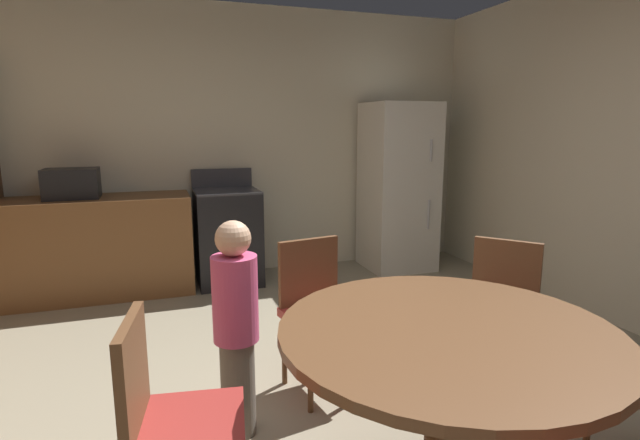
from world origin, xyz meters
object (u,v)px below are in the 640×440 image
at_px(chair_west, 169,415).
at_px(microwave, 72,184).
at_px(oven_range, 228,236).
at_px(refrigerator, 398,187).
at_px(person_child, 236,324).
at_px(dining_table, 445,363).
at_px(chair_northeast, 500,306).
at_px(chair_north, 318,305).

bearing_deg(chair_west, microwave, 111.49).
distance_m(oven_range, microwave, 1.44).
distance_m(refrigerator, person_child, 3.23).
relative_size(dining_table, chair_northeast, 1.51).
bearing_deg(chair_west, refrigerator, 59.06).
distance_m(dining_table, person_child, 1.01).
relative_size(refrigerator, microwave, 4.00).
xyz_separation_m(dining_table, chair_west, (-1.04, 0.16, -0.11)).
bearing_deg(chair_north, oven_range, 175.64).
bearing_deg(chair_northeast, microwave, -84.58).
bearing_deg(oven_range, refrigerator, -1.70).
xyz_separation_m(refrigerator, microwave, (-3.14, 0.05, 0.15)).
bearing_deg(dining_table, chair_north, 99.99).
bearing_deg(dining_table, refrigerator, 65.53).
xyz_separation_m(oven_range, refrigerator, (1.81, -0.05, 0.41)).
bearing_deg(dining_table, oven_range, 97.05).
xyz_separation_m(oven_range, microwave, (-1.33, -0.00, 0.56)).
distance_m(chair_northeast, chair_north, 1.05).
height_order(microwave, person_child, microwave).
relative_size(microwave, chair_west, 0.51).
relative_size(chair_northeast, person_child, 0.80).
bearing_deg(person_child, chair_west, -75.49).
relative_size(oven_range, chair_west, 1.26).
xyz_separation_m(refrigerator, chair_north, (-1.60, -2.09, -0.38)).
bearing_deg(chair_northeast, oven_range, -104.27).
height_order(oven_range, chair_northeast, oven_range).
height_order(oven_range, chair_north, oven_range).
height_order(chair_northeast, person_child, person_child).
distance_m(microwave, person_child, 2.70).
xyz_separation_m(chair_northeast, person_child, (-1.51, 0.04, 0.08)).
bearing_deg(chair_west, chair_northeast, 24.31).
xyz_separation_m(chair_west, person_child, (0.33, 0.56, 0.08)).
relative_size(chair_north, person_child, 0.80).
distance_m(oven_range, dining_table, 3.21).
bearing_deg(microwave, chair_northeast, -44.72).
bearing_deg(microwave, oven_range, 0.16).
bearing_deg(oven_range, chair_northeast, -64.41).
xyz_separation_m(dining_table, person_child, (-0.71, 0.72, -0.03)).
relative_size(dining_table, person_child, 1.20).
xyz_separation_m(chair_west, chair_north, (0.86, 0.87, 0.00)).
xyz_separation_m(refrigerator, person_child, (-2.13, -2.41, -0.30)).
height_order(chair_north, person_child, person_child).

